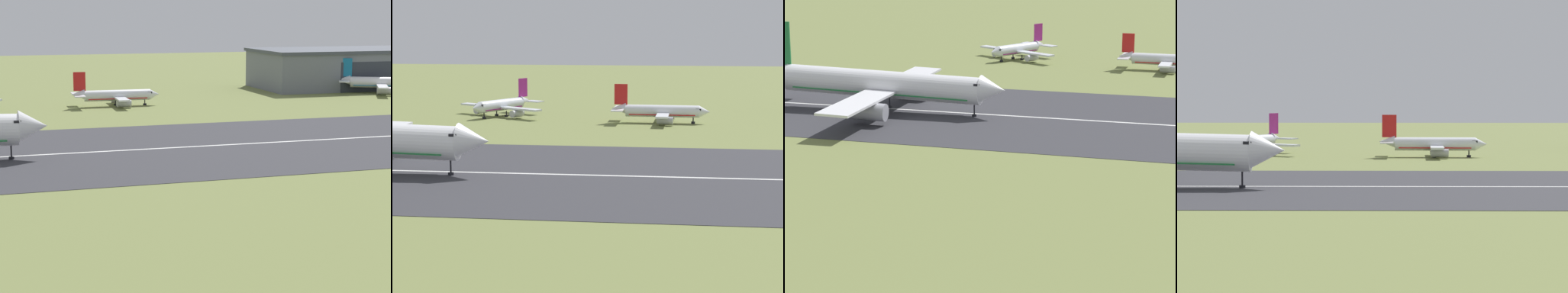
{
  "view_description": "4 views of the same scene",
  "coord_description": "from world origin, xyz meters",
  "views": [
    {
      "loc": [
        -31.49,
        8.17,
        22.76
      ],
      "look_at": [
        0.75,
        114.0,
        2.9
      ],
      "focal_mm": 70.0,
      "sensor_mm": 36.0,
      "label": 1
    },
    {
      "loc": [
        7.14,
        23.22,
        21.77
      ],
      "look_at": [
        -4.01,
        115.82,
        6.42
      ],
      "focal_mm": 70.0,
      "sensor_mm": 36.0,
      "label": 2
    },
    {
      "loc": [
        20.37,
        -28.35,
        34.9
      ],
      "look_at": [
        -15.26,
        96.36,
        2.5
      ],
      "focal_mm": 85.0,
      "sensor_mm": 36.0,
      "label": 3
    },
    {
      "loc": [
        -6.17,
        5.72,
        12.46
      ],
      "look_at": [
        -7.65,
        111.2,
        6.46
      ],
      "focal_mm": 85.0,
      "sensor_mm": 36.0,
      "label": 4
    }
  ],
  "objects": [
    {
      "name": "runway_centreline",
      "position": [
        0.0,
        129.13,
        0.07
      ],
      "size": [
        398.48,
        0.7,
        0.01
      ],
      "primitive_type": "cube",
      "color": "silver",
      "rests_on": "runway_strip"
    },
    {
      "name": "runway_strip",
      "position": [
        0.0,
        129.13,
        0.03
      ],
      "size": [
        442.75,
        50.92,
        0.06
      ],
      "primitive_type": "cube",
      "color": "#333338",
      "rests_on": "ground_plane"
    },
    {
      "name": "airplane_parked_east",
      "position": [
        3.22,
        187.62,
        2.53
      ],
      "size": [
        21.34,
        16.7,
        8.38
      ],
      "color": "silver",
      "rests_on": "ground_plane"
    },
    {
      "name": "airplane_parked_centre",
      "position": [
        78.2,
        194.31,
        2.98
      ],
      "size": [
        22.89,
        22.24,
        9.63
      ],
      "color": "white",
      "rests_on": "ground_plane"
    },
    {
      "name": "ground_plane",
      "position": [
        0.0,
        64.57,
        0.0
      ],
      "size": [
        682.75,
        682.75,
        0.0
      ],
      "primitive_type": "plane",
      "color": "olive"
    }
  ]
}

